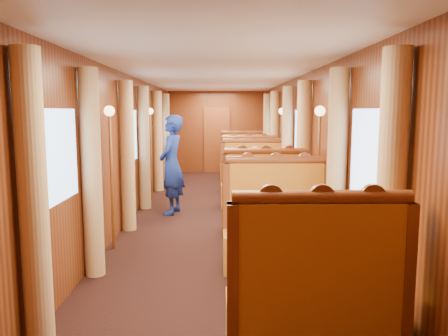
{
  "coord_description": "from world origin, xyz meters",
  "views": [
    {
      "loc": [
        0.04,
        -7.59,
        1.87
      ],
      "look_at": [
        0.13,
        -1.24,
        1.05
      ],
      "focal_mm": 35.0,
      "sensor_mm": 36.0,
      "label": 1
    }
  ],
  "objects_px": {
    "table_near": "(291,266)",
    "banquette_mid_fwd": "(264,206)",
    "banquette_near_fwd": "(314,308)",
    "rose_vase_far": "(245,149)",
    "banquette_far_fwd": "(248,174)",
    "teapot_left": "(278,224)",
    "table_far": "(246,170)",
    "rose_vase_mid": "(261,166)",
    "tea_tray": "(282,229)",
    "passenger": "(255,171)",
    "table_mid": "(258,197)",
    "teapot_back": "(279,219)",
    "fruit_plate": "(322,229)",
    "banquette_far_aft": "(243,164)",
    "steward": "(172,165)",
    "teapot_right": "(294,226)",
    "banquette_near_aft": "(277,233)",
    "banquette_mid_aft": "(254,185)"
  },
  "relations": [
    {
      "from": "table_near",
      "to": "banquette_mid_fwd",
      "type": "xyz_separation_m",
      "value": [
        0.0,
        2.49,
        0.05
      ]
    },
    {
      "from": "banquette_near_fwd",
      "to": "rose_vase_far",
      "type": "relative_size",
      "value": 3.72
    },
    {
      "from": "banquette_far_fwd",
      "to": "teapot_left",
      "type": "xyz_separation_m",
      "value": [
        -0.15,
        -6.05,
        0.39
      ]
    },
    {
      "from": "table_far",
      "to": "banquette_near_fwd",
      "type": "bearing_deg",
      "value": -90.0
    },
    {
      "from": "banquette_near_fwd",
      "to": "rose_vase_mid",
      "type": "distance_m",
      "value": 4.52
    },
    {
      "from": "table_near",
      "to": "teapot_left",
      "type": "relative_size",
      "value": 6.26
    },
    {
      "from": "tea_tray",
      "to": "table_far",
      "type": "bearing_deg",
      "value": 89.15
    },
    {
      "from": "rose_vase_far",
      "to": "passenger",
      "type": "relative_size",
      "value": 0.47
    },
    {
      "from": "table_mid",
      "to": "banquette_far_fwd",
      "type": "bearing_deg",
      "value": 90.0
    },
    {
      "from": "teapot_back",
      "to": "fruit_plate",
      "type": "xyz_separation_m",
      "value": [
        0.38,
        -0.17,
        -0.05
      ]
    },
    {
      "from": "banquette_mid_fwd",
      "to": "teapot_left",
      "type": "relative_size",
      "value": 7.99
    },
    {
      "from": "banquette_mid_fwd",
      "to": "banquette_far_aft",
      "type": "height_order",
      "value": "same"
    },
    {
      "from": "rose_vase_far",
      "to": "steward",
      "type": "distance_m",
      "value": 3.54
    },
    {
      "from": "banquette_far_aft",
      "to": "table_mid",
      "type": "bearing_deg",
      "value": -90.0
    },
    {
      "from": "teapot_right",
      "to": "fruit_plate",
      "type": "height_order",
      "value": "teapot_right"
    },
    {
      "from": "banquette_near_fwd",
      "to": "teapot_back",
      "type": "xyz_separation_m",
      "value": [
        -0.11,
        1.1,
        0.4
      ]
    },
    {
      "from": "rose_vase_far",
      "to": "steward",
      "type": "bearing_deg",
      "value": -115.61
    },
    {
      "from": "steward",
      "to": "passenger",
      "type": "relative_size",
      "value": 2.39
    },
    {
      "from": "banquette_near_fwd",
      "to": "banquette_far_fwd",
      "type": "height_order",
      "value": "same"
    },
    {
      "from": "teapot_back",
      "to": "tea_tray",
      "type": "bearing_deg",
      "value": -77.97
    },
    {
      "from": "banquette_near_aft",
      "to": "rose_vase_mid",
      "type": "xyz_separation_m",
      "value": [
        0.04,
        2.46,
        0.5
      ]
    },
    {
      "from": "teapot_left",
      "to": "rose_vase_far",
      "type": "height_order",
      "value": "rose_vase_far"
    },
    {
      "from": "banquette_mid_aft",
      "to": "teapot_back",
      "type": "distance_m",
      "value": 4.45
    },
    {
      "from": "banquette_near_aft",
      "to": "banquette_far_aft",
      "type": "relative_size",
      "value": 1.0
    },
    {
      "from": "banquette_mid_fwd",
      "to": "table_far",
      "type": "xyz_separation_m",
      "value": [
        0.0,
        4.51,
        -0.05
      ]
    },
    {
      "from": "rose_vase_far",
      "to": "banquette_far_fwd",
      "type": "bearing_deg",
      "value": -88.37
    },
    {
      "from": "banquette_near_aft",
      "to": "table_far",
      "type": "xyz_separation_m",
      "value": [
        0.0,
        5.99,
        -0.05
      ]
    },
    {
      "from": "table_near",
      "to": "steward",
      "type": "relative_size",
      "value": 0.58
    },
    {
      "from": "banquette_near_fwd",
      "to": "banquette_mid_fwd",
      "type": "distance_m",
      "value": 3.5
    },
    {
      "from": "rose_vase_mid",
      "to": "passenger",
      "type": "relative_size",
      "value": 0.47
    },
    {
      "from": "teapot_right",
      "to": "table_near",
      "type": "bearing_deg",
      "value": 84.05
    },
    {
      "from": "banquette_mid_fwd",
      "to": "passenger",
      "type": "bearing_deg",
      "value": 90.0
    },
    {
      "from": "banquette_far_fwd",
      "to": "fruit_plate",
      "type": "bearing_deg",
      "value": -87.43
    },
    {
      "from": "banquette_far_aft",
      "to": "banquette_near_aft",
      "type": "bearing_deg",
      "value": -90.0
    },
    {
      "from": "teapot_right",
      "to": "rose_vase_mid",
      "type": "xyz_separation_m",
      "value": [
        0.04,
        3.58,
        0.12
      ]
    },
    {
      "from": "banquette_far_fwd",
      "to": "teapot_right",
      "type": "height_order",
      "value": "banquette_far_fwd"
    },
    {
      "from": "table_mid",
      "to": "teapot_back",
      "type": "height_order",
      "value": "teapot_back"
    },
    {
      "from": "banquette_mid_aft",
      "to": "banquette_near_aft",
      "type": "bearing_deg",
      "value": -90.0
    },
    {
      "from": "banquette_mid_aft",
      "to": "table_mid",
      "type": "bearing_deg",
      "value": -90.0
    },
    {
      "from": "banquette_near_aft",
      "to": "teapot_right",
      "type": "xyz_separation_m",
      "value": [
        -0.0,
        -1.12,
        0.38
      ]
    },
    {
      "from": "banquette_near_aft",
      "to": "table_far",
      "type": "bearing_deg",
      "value": 90.0
    },
    {
      "from": "teapot_right",
      "to": "teapot_back",
      "type": "relative_size",
      "value": 0.83
    },
    {
      "from": "banquette_near_aft",
      "to": "steward",
      "type": "height_order",
      "value": "steward"
    },
    {
      "from": "teapot_left",
      "to": "rose_vase_far",
      "type": "distance_m",
      "value": 7.09
    },
    {
      "from": "fruit_plate",
      "to": "rose_vase_far",
      "type": "height_order",
      "value": "rose_vase_far"
    },
    {
      "from": "tea_tray",
      "to": "rose_vase_far",
      "type": "xyz_separation_m",
      "value": [
        0.07,
        7.07,
        0.17
      ]
    },
    {
      "from": "banquette_far_aft",
      "to": "teapot_back",
      "type": "bearing_deg",
      "value": -90.79
    },
    {
      "from": "steward",
      "to": "table_far",
      "type": "bearing_deg",
      "value": 164.18
    },
    {
      "from": "banquette_mid_fwd",
      "to": "rose_vase_far",
      "type": "height_order",
      "value": "banquette_mid_fwd"
    },
    {
      "from": "steward",
      "to": "teapot_right",
      "type": "bearing_deg",
      "value": 31.95
    }
  ]
}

